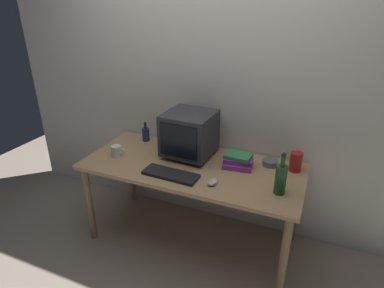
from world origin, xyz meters
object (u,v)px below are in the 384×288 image
(bottle_tall, at_px, (281,178))
(metal_canister, at_px, (296,162))
(computer_mouse, at_px, (213,182))
(mug, at_px, (117,151))
(keyboard, at_px, (171,174))
(cd_spindle, at_px, (270,163))
(bottle_short, at_px, (146,134))
(crt_monitor, at_px, (189,134))
(book_stack, at_px, (238,161))

(bottle_tall, height_order, metal_canister, bottle_tall)
(computer_mouse, height_order, mug, mug)
(keyboard, bearing_deg, cd_spindle, 37.39)
(computer_mouse, xyz_separation_m, metal_canister, (0.51, 0.43, 0.06))
(bottle_short, distance_m, cd_spindle, 1.14)
(cd_spindle, bearing_deg, keyboard, -145.06)
(keyboard, height_order, bottle_tall, bottle_tall)
(bottle_short, distance_m, metal_canister, 1.33)
(crt_monitor, bearing_deg, bottle_short, 166.15)
(cd_spindle, height_order, metal_canister, metal_canister)
(mug, height_order, metal_canister, metal_canister)
(bottle_short, relative_size, metal_canister, 1.21)
(mug, bearing_deg, bottle_short, 80.45)
(mug, relative_size, metal_canister, 0.80)
(keyboard, height_order, bottle_short, bottle_short)
(crt_monitor, height_order, bottle_short, crt_monitor)
(cd_spindle, bearing_deg, crt_monitor, -172.83)
(bottle_tall, relative_size, book_stack, 1.26)
(keyboard, height_order, cd_spindle, cd_spindle)
(crt_monitor, relative_size, metal_canister, 2.69)
(crt_monitor, height_order, metal_canister, crt_monitor)
(bottle_tall, bearing_deg, book_stack, 144.71)
(keyboard, bearing_deg, mug, 170.38)
(book_stack, xyz_separation_m, mug, (-0.97, -0.21, -0.00))
(keyboard, distance_m, metal_canister, 0.94)
(bottle_tall, xyz_separation_m, metal_canister, (0.06, 0.36, -0.04))
(mug, bearing_deg, computer_mouse, -7.14)
(crt_monitor, relative_size, mug, 3.36)
(keyboard, relative_size, book_stack, 1.76)
(bottle_tall, xyz_separation_m, bottle_short, (-1.27, 0.41, -0.05))
(crt_monitor, distance_m, metal_canister, 0.85)
(crt_monitor, bearing_deg, metal_canister, 4.89)
(crt_monitor, bearing_deg, bottle_tall, -20.23)
(keyboard, distance_m, bottle_short, 0.70)
(bottle_short, distance_m, book_stack, 0.92)
(computer_mouse, xyz_separation_m, cd_spindle, (0.32, 0.44, 0.00))
(bottle_tall, bearing_deg, computer_mouse, -170.95)
(book_stack, xyz_separation_m, metal_canister, (0.41, 0.11, 0.03))
(keyboard, distance_m, book_stack, 0.53)
(book_stack, relative_size, metal_canister, 1.59)
(keyboard, height_order, book_stack, book_stack)
(crt_monitor, xyz_separation_m, bottle_tall, (0.78, -0.29, -0.08))
(computer_mouse, height_order, cd_spindle, cd_spindle)
(metal_canister, bearing_deg, bottle_short, 177.94)
(book_stack, height_order, cd_spindle, book_stack)
(book_stack, height_order, metal_canister, metal_canister)
(crt_monitor, relative_size, cd_spindle, 3.36)
(bottle_tall, xyz_separation_m, mug, (-1.33, 0.04, -0.07))
(crt_monitor, distance_m, mug, 0.62)
(bottle_tall, xyz_separation_m, cd_spindle, (-0.13, 0.37, -0.09))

